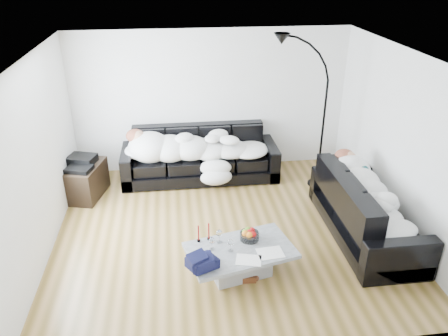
{
  "coord_description": "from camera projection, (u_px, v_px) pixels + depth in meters",
  "views": [
    {
      "loc": [
        -0.71,
        -5.41,
        3.77
      ],
      "look_at": [
        0.0,
        0.3,
        0.9
      ],
      "focal_mm": 35.0,
      "sensor_mm": 36.0,
      "label": 1
    }
  ],
  "objects": [
    {
      "name": "floor_lamp",
      "position": [
        323.0,
        123.0,
        7.35
      ],
      "size": [
        0.88,
        0.41,
        2.34
      ],
      "primitive_type": null,
      "rotation": [
        0.0,
        0.0,
        0.09
      ],
      "color": "black",
      "rests_on": "ground"
    },
    {
      "name": "wine_glass_c",
      "position": [
        231.0,
        245.0,
        5.45
      ],
      "size": [
        0.09,
        0.09,
        0.17
      ],
      "primitive_type": "cylinder",
      "rotation": [
        0.0,
        0.0,
        0.29
      ],
      "color": "white",
      "rests_on": "coffee_table"
    },
    {
      "name": "stereo",
      "position": [
        81.0,
        162.0,
        7.23
      ],
      "size": [
        0.52,
        0.46,
        0.13
      ],
      "primitive_type": "cube",
      "rotation": [
        0.0,
        0.0,
        -0.31
      ],
      "color": "black",
      "rests_on": "av_cabinet"
    },
    {
      "name": "sleeper_back",
      "position": [
        200.0,
        145.0,
        7.79
      ],
      "size": [
        2.37,
        0.82,
        0.47
      ],
      "primitive_type": null,
      "color": "silver",
      "rests_on": "sofa_back"
    },
    {
      "name": "sofa_back",
      "position": [
        200.0,
        154.0,
        7.92
      ],
      "size": [
        2.8,
        0.97,
        0.91
      ],
      "primitive_type": "cube",
      "color": "black",
      "rests_on": "ground"
    },
    {
      "name": "shoes",
      "position": [
        251.0,
        274.0,
        5.6
      ],
      "size": [
        0.49,
        0.4,
        0.1
      ],
      "primitive_type": null,
      "rotation": [
        0.0,
        0.0,
        -0.23
      ],
      "color": "#472311",
      "rests_on": "ground"
    },
    {
      "name": "newspaper_b",
      "position": [
        249.0,
        260.0,
        5.31
      ],
      "size": [
        0.35,
        0.29,
        0.01
      ],
      "primitive_type": "cube",
      "rotation": [
        0.0,
        0.0,
        -0.24
      ],
      "color": "silver",
      "rests_on": "coffee_table"
    },
    {
      "name": "ceiling",
      "position": [
        227.0,
        56.0,
        5.41
      ],
      "size": [
        5.0,
        5.0,
        0.0
      ],
      "primitive_type": "plane",
      "color": "white",
      "rests_on": "ground"
    },
    {
      "name": "ground",
      "position": [
        226.0,
        230.0,
        6.57
      ],
      "size": [
        5.0,
        5.0,
        0.0
      ],
      "primitive_type": "plane",
      "color": "brown",
      "rests_on": "ground"
    },
    {
      "name": "sofa_right",
      "position": [
        367.0,
        207.0,
        6.29
      ],
      "size": [
        0.97,
        2.26,
        0.91
      ],
      "primitive_type": "cube",
      "rotation": [
        0.0,
        0.0,
        1.57
      ],
      "color": "black",
      "rests_on": "ground"
    },
    {
      "name": "wall_back",
      "position": [
        211.0,
        101.0,
        7.98
      ],
      "size": [
        5.0,
        0.02,
        2.6
      ],
      "primitive_type": "cube",
      "color": "silver",
      "rests_on": "ground"
    },
    {
      "name": "candle_right",
      "position": [
        209.0,
        232.0,
        5.65
      ],
      "size": [
        0.06,
        0.06,
        0.25
      ],
      "primitive_type": "cylinder",
      "rotation": [
        0.0,
        0.0,
        -0.28
      ],
      "color": "maroon",
      "rests_on": "coffee_table"
    },
    {
      "name": "navy_jacket",
      "position": [
        200.0,
        256.0,
        5.12
      ],
      "size": [
        0.42,
        0.38,
        0.18
      ],
      "primitive_type": null,
      "rotation": [
        0.0,
        0.0,
        0.26
      ],
      "color": "black",
      "rests_on": "coffee_table"
    },
    {
      "name": "av_cabinet",
      "position": [
        84.0,
        181.0,
        7.39
      ],
      "size": [
        0.76,
        0.94,
        0.57
      ],
      "primitive_type": "cube",
      "rotation": [
        0.0,
        0.0,
        -0.25
      ],
      "color": "black",
      "rests_on": "ground"
    },
    {
      "name": "teal_cushion",
      "position": [
        347.0,
        170.0,
        6.78
      ],
      "size": [
        0.42,
        0.38,
        0.2
      ],
      "primitive_type": "ellipsoid",
      "rotation": [
        0.0,
        0.0,
        0.24
      ],
      "color": "#0A4947",
      "rests_on": "sofa_right"
    },
    {
      "name": "wall_left",
      "position": [
        38.0,
        161.0,
        5.71
      ],
      "size": [
        0.02,
        4.5,
        2.6
      ],
      "primitive_type": "cube",
      "color": "silver",
      "rests_on": "ground"
    },
    {
      "name": "wine_glass_b",
      "position": [
        212.0,
        244.0,
        5.47
      ],
      "size": [
        0.09,
        0.09,
        0.18
      ],
      "primitive_type": "cylinder",
      "rotation": [
        0.0,
        0.0,
        -0.18
      ],
      "color": "white",
      "rests_on": "coffee_table"
    },
    {
      "name": "wall_right",
      "position": [
        399.0,
        143.0,
        6.26
      ],
      "size": [
        0.02,
        4.5,
        2.6
      ],
      "primitive_type": "cube",
      "color": "silver",
      "rests_on": "ground"
    },
    {
      "name": "coffee_table",
      "position": [
        240.0,
        261.0,
        5.61
      ],
      "size": [
        1.47,
        1.06,
        0.39
      ],
      "primitive_type": "cube",
      "rotation": [
        0.0,
        0.0,
        0.23
      ],
      "color": "#939699",
      "rests_on": "ground"
    },
    {
      "name": "candle_left",
      "position": [
        198.0,
        234.0,
        5.61
      ],
      "size": [
        0.05,
        0.05,
        0.24
      ],
      "primitive_type": "cylinder",
      "rotation": [
        0.0,
        0.0,
        -0.25
      ],
      "color": "maroon",
      "rests_on": "coffee_table"
    },
    {
      "name": "fruit_bowl",
      "position": [
        249.0,
        234.0,
        5.67
      ],
      "size": [
        0.29,
        0.29,
        0.16
      ],
      "primitive_type": "cylinder",
      "rotation": [
        0.0,
        0.0,
        -0.17
      ],
      "color": "white",
      "rests_on": "coffee_table"
    },
    {
      "name": "newspaper_a",
      "position": [
        270.0,
        253.0,
        5.44
      ],
      "size": [
        0.34,
        0.27,
        0.01
      ],
      "primitive_type": "cube",
      "rotation": [
        0.0,
        0.0,
        0.09
      ],
      "color": "silver",
      "rests_on": "coffee_table"
    },
    {
      "name": "wine_glass_a",
      "position": [
        219.0,
        236.0,
        5.61
      ],
      "size": [
        0.09,
        0.09,
        0.19
      ],
      "primitive_type": "cylinder",
      "rotation": [
        0.0,
        0.0,
        -0.11
      ],
      "color": "white",
      "rests_on": "coffee_table"
    },
    {
      "name": "sleeper_right",
      "position": [
        369.0,
        195.0,
        6.2
      ],
      "size": [
        0.82,
        1.93,
        0.47
      ],
      "primitive_type": null,
      "rotation": [
        0.0,
        0.0,
        1.57
      ],
      "color": "silver",
      "rests_on": "sofa_right"
    }
  ]
}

